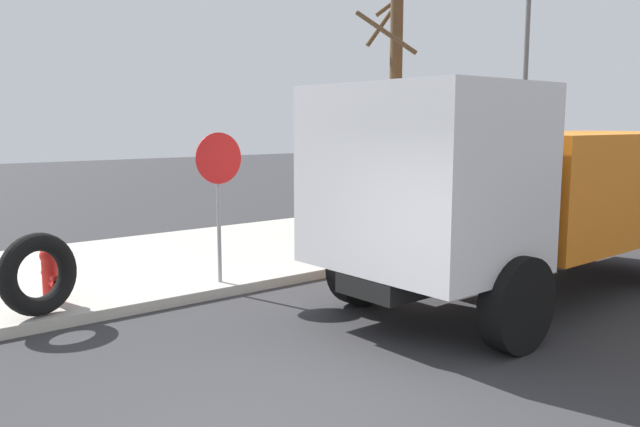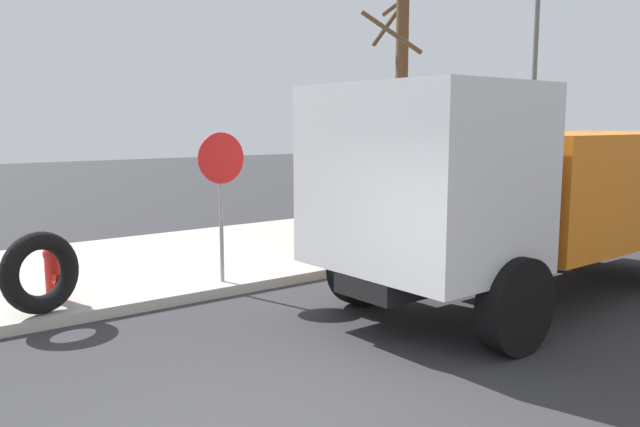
{
  "view_description": "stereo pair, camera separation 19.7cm",
  "coord_description": "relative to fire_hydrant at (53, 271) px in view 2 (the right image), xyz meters",
  "views": [
    {
      "loc": [
        -2.54,
        -4.01,
        2.55
      ],
      "look_at": [
        2.6,
        2.41,
        1.38
      ],
      "focal_mm": 35.89,
      "sensor_mm": 36.0,
      "label": 1
    },
    {
      "loc": [
        -2.38,
        -4.13,
        2.55
      ],
      "look_at": [
        2.6,
        2.41,
        1.38
      ],
      "focal_mm": 35.89,
      "sensor_mm": 36.0,
      "label": 2
    }
  ],
  "objects": [
    {
      "name": "sidewalk_curb",
      "position": [
        0.13,
        1.69,
        -0.48
      ],
      "size": [
        36.0,
        5.0,
        0.15
      ],
      "primitive_type": "cube",
      "color": "#ADA89E",
      "rests_on": "ground"
    },
    {
      "name": "fire_hydrant",
      "position": [
        0.0,
        0.0,
        0.0
      ],
      "size": [
        0.24,
        0.55,
        0.76
      ],
      "color": "red",
      "rests_on": "sidewalk_curb"
    },
    {
      "name": "loose_tire",
      "position": [
        -0.3,
        -0.56,
        0.13
      ],
      "size": [
        1.09,
        0.58,
        1.06
      ],
      "primitive_type": "torus",
      "rotation": [
        1.51,
        0.0,
        0.29
      ],
      "color": "black",
      "rests_on": "sidewalk_curb"
    },
    {
      "name": "stop_sign",
      "position": [
        2.33,
        -0.49,
        1.17
      ],
      "size": [
        0.76,
        0.08,
        2.26
      ],
      "color": "gray",
      "rests_on": "sidewalk_curb"
    },
    {
      "name": "dump_truck_orange",
      "position": [
        5.69,
        -3.52,
        1.06
      ],
      "size": [
        7.05,
        2.92,
        3.0
      ],
      "color": "orange",
      "rests_on": "ground"
    },
    {
      "name": "bare_tree",
      "position": [
        6.77,
        0.24,
        2.76
      ],
      "size": [
        1.79,
        1.77,
        6.32
      ],
      "color": "#4C3823",
      "rests_on": "sidewalk_curb"
    },
    {
      "name": "street_light_pole",
      "position": [
        11.14,
        0.25,
        2.6
      ],
      "size": [
        0.12,
        0.12,
        6.01
      ],
      "primitive_type": "cylinder",
      "color": "#595B5E",
      "rests_on": "sidewalk_curb"
    }
  ]
}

